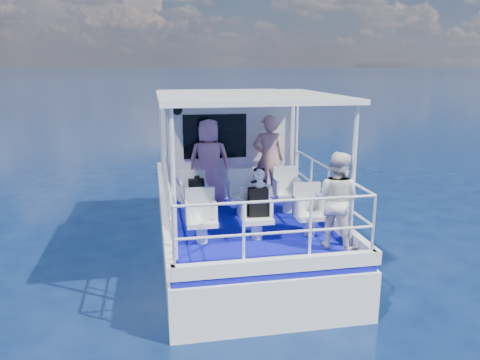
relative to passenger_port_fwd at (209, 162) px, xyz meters
name	(u,v)px	position (x,y,z in m)	size (l,w,h in m)	color
ground	(244,262)	(0.51, -1.05, -1.77)	(2000.00, 2000.00, 0.00)	#08173F
hull	(235,244)	(0.51, -0.05, -1.77)	(3.00, 7.00, 1.60)	white
deck	(234,205)	(0.51, -0.05, -0.92)	(2.90, 6.90, 0.10)	#0B0B98
cabin	(224,140)	(0.51, 1.25, 0.23)	(2.85, 2.00, 2.20)	white
canopy	(246,97)	(0.51, -1.25, 1.37)	(3.00, 3.20, 0.08)	white
canopy_posts	(247,162)	(0.51, -1.30, 0.23)	(2.77, 2.97, 2.20)	white
railings	(250,200)	(0.51, -1.62, -0.37)	(2.84, 3.59, 1.00)	white
seat_port_fwd	(194,207)	(-0.39, -0.85, -0.68)	(0.48, 0.46, 0.38)	white
seat_center_fwd	(242,205)	(0.51, -0.85, -0.68)	(0.48, 0.46, 0.38)	white
seat_stbd_fwd	(287,202)	(1.41, -0.85, -0.68)	(0.48, 0.46, 0.38)	white
seat_port_aft	(202,231)	(-0.39, -2.15, -0.68)	(0.48, 0.46, 0.38)	white
seat_center_aft	(257,227)	(0.51, -2.15, -0.68)	(0.48, 0.46, 0.38)	white
seat_stbd_aft	(310,224)	(1.41, -2.15, -0.68)	(0.48, 0.46, 0.38)	white
passenger_port_fwd	(209,162)	(0.00, 0.00, 0.00)	(0.65, 0.46, 1.74)	#C881A3
passenger_stbd_fwd	(269,159)	(1.22, -0.07, 0.03)	(0.66, 0.43, 1.80)	tan
passenger_stbd_aft	(336,200)	(1.61, -2.72, -0.12)	(0.73, 0.57, 1.51)	white
backpack_port	(196,189)	(-0.35, -0.94, -0.30)	(0.28, 0.16, 0.37)	black
backpack_center	(258,202)	(0.53, -2.13, -0.26)	(0.31, 0.17, 0.46)	black
compact_camera	(197,177)	(-0.34, -0.92, -0.09)	(0.10, 0.06, 0.06)	black
panda	(259,178)	(0.54, -2.11, 0.14)	(0.21, 0.18, 0.33)	white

